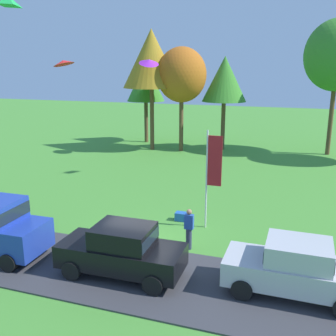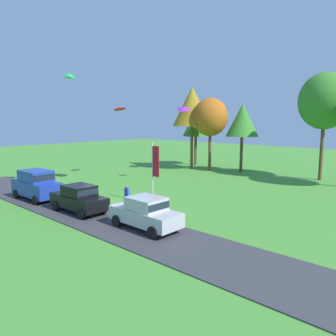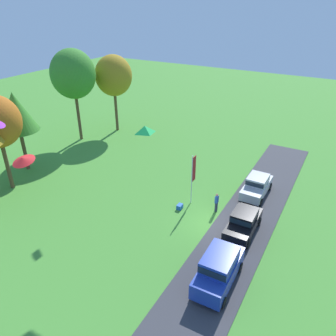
% 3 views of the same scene
% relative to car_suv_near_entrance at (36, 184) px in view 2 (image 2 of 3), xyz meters
% --- Properties ---
extents(ground_plane, '(120.00, 120.00, 0.00)m').
position_rel_car_suv_near_entrance_xyz_m(ground_plane, '(5.45, 2.53, -1.30)').
color(ground_plane, '#478E33').
extents(pavement_strip, '(36.00, 4.40, 0.06)m').
position_rel_car_suv_near_entrance_xyz_m(pavement_strip, '(5.45, 0.39, -1.27)').
color(pavement_strip, '#38383D').
rests_on(pavement_strip, ground).
extents(car_suv_near_entrance, '(4.64, 2.12, 2.28)m').
position_rel_car_suv_near_entrance_xyz_m(car_suv_near_entrance, '(0.00, 0.00, 0.00)').
color(car_suv_near_entrance, '#1E389E').
rests_on(car_suv_near_entrance, ground).
extents(car_sedan_far_end, '(4.42, 2.00, 1.84)m').
position_rel_car_suv_near_entrance_xyz_m(car_sedan_far_end, '(5.56, 0.24, -0.25)').
color(car_sedan_far_end, black).
rests_on(car_sedan_far_end, ground).
extents(car_sedan_by_flagpole, '(4.42, 1.99, 1.84)m').
position_rel_car_suv_near_entrance_xyz_m(car_sedan_by_flagpole, '(11.32, 0.88, -0.25)').
color(car_sedan_by_flagpole, '#B7B7BC').
rests_on(car_sedan_by_flagpole, ground).
extents(person_beside_suv, '(0.36, 0.24, 1.71)m').
position_rel_car_suv_near_entrance_xyz_m(person_beside_suv, '(7.20, 3.05, -0.42)').
color(person_beside_suv, '#2D334C').
rests_on(person_beside_suv, ground).
extents(tree_lone_near, '(3.58, 3.58, 7.55)m').
position_rel_car_suv_near_entrance_xyz_m(tree_lone_near, '(-3.08, 24.18, 4.42)').
color(tree_lone_near, brown).
rests_on(tree_lone_near, ground).
extents(tree_center_back, '(4.86, 4.86, 10.26)m').
position_rel_car_suv_near_entrance_xyz_m(tree_center_back, '(-1.24, 20.99, 6.51)').
color(tree_center_back, brown).
rests_on(tree_center_back, ground).
extents(tree_far_right, '(4.17, 4.17, 8.80)m').
position_rel_car_suv_near_entrance_xyz_m(tree_far_right, '(1.37, 21.22, 5.18)').
color(tree_far_right, brown).
rests_on(tree_far_right, ground).
extents(tree_far_left, '(3.82, 3.82, 8.06)m').
position_rel_car_suv_near_entrance_xyz_m(tree_far_left, '(4.66, 23.03, 4.82)').
color(tree_far_left, brown).
rests_on(tree_far_left, ground).
extents(tree_right_of_center, '(5.16, 5.16, 10.90)m').
position_rel_car_suv_near_entrance_xyz_m(tree_right_of_center, '(13.47, 23.79, 6.74)').
color(tree_right_of_center, brown).
rests_on(tree_right_of_center, ground).
extents(flag_banner, '(0.71, 0.08, 4.53)m').
position_rel_car_suv_near_entrance_xyz_m(flag_banner, '(7.56, 5.44, 1.57)').
color(flag_banner, silver).
rests_on(flag_banner, ground).
extents(cooler_box, '(0.56, 0.40, 0.40)m').
position_rel_car_suv_near_entrance_xyz_m(cooler_box, '(6.03, 5.86, -1.10)').
color(cooler_box, blue).
rests_on(cooler_box, ground).
extents(kite_delta_trailing_tail, '(1.43, 1.41, 0.58)m').
position_rel_car_suv_near_entrance_xyz_m(kite_delta_trailing_tail, '(-3.60, 11.39, 6.16)').
color(kite_delta_trailing_tail, red).
extents(kite_diamond_low_drifter, '(1.22, 1.23, 0.47)m').
position_rel_car_suv_near_entrance_xyz_m(kite_diamond_low_drifter, '(-1.41, 4.15, 8.68)').
color(kite_diamond_low_drifter, green).
extents(kite_delta_near_flag, '(2.17, 2.18, 0.88)m').
position_rel_car_suv_near_entrance_xyz_m(kite_delta_near_flag, '(-0.46, 18.41, 6.27)').
color(kite_delta_near_flag, purple).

